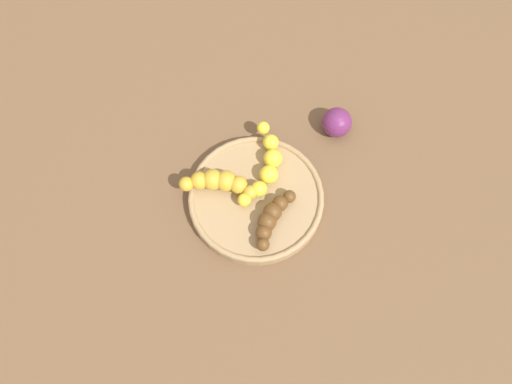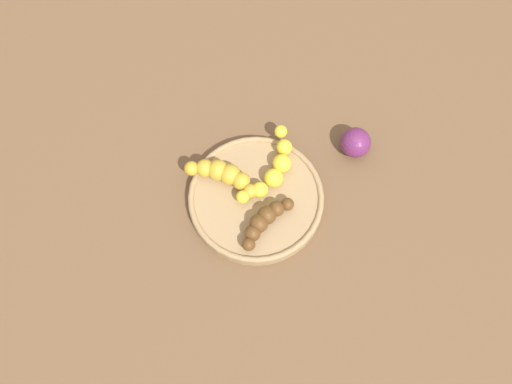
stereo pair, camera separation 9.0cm
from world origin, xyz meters
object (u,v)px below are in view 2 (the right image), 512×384
object	(u,v)px
banana_spotted	(223,174)
banana_overripe	(264,221)
fruit_bowl	(256,198)
plum_purple	(356,143)
banana_yellow	(273,169)

from	to	relation	value
banana_spotted	banana_overripe	bearing A→B (deg)	-118.81
fruit_bowl	plum_purple	bearing A→B (deg)	130.80
fruit_bowl	banana_yellow	distance (m)	0.06
banana_spotted	banana_overripe	world-z (taller)	banana_spotted
banana_yellow	banana_spotted	distance (m)	0.08
fruit_bowl	plum_purple	distance (m)	0.20
banana_yellow	plum_purple	distance (m)	0.15
banana_overripe	plum_purple	distance (m)	0.21
fruit_bowl	banana_overripe	size ratio (longest dim) A/B	2.26
banana_spotted	plum_purple	size ratio (longest dim) A/B	2.45
fruit_bowl	banana_spotted	xyz separation A→B (m)	(-0.02, -0.06, 0.02)
banana_spotted	banana_yellow	bearing A→B (deg)	-61.19
banana_yellow	plum_purple	bearing A→B (deg)	48.40
fruit_bowl	banana_yellow	size ratio (longest dim) A/B	1.47
plum_purple	banana_yellow	bearing A→B (deg)	-58.20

